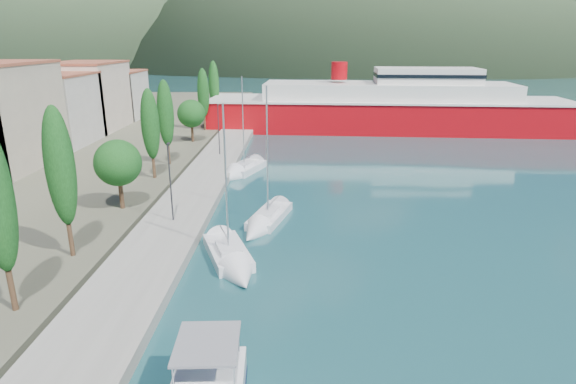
{
  "coord_description": "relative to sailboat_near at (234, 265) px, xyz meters",
  "views": [
    {
      "loc": [
        0.88,
        -19.76,
        14.27
      ],
      "look_at": [
        0.0,
        14.0,
        3.5
      ],
      "focal_mm": 30.0,
      "sensor_mm": 36.0,
      "label": 1
    }
  ],
  "objects": [
    {
      "name": "tree_row",
      "position": [
        -10.68,
        23.11,
        5.41
      ],
      "size": [
        3.82,
        63.61,
        10.16
      ],
      "color": "#47301E",
      "rests_on": "land_strip"
    },
    {
      "name": "sailboat_near",
      "position": [
        0.0,
        0.0,
        0.0
      ],
      "size": [
        5.05,
        8.3,
        11.46
      ],
      "color": "silver",
      "rests_on": "ground"
    },
    {
      "name": "town_buildings",
      "position": [
        -28.66,
        28.59,
        5.26
      ],
      "size": [
        9.2,
        69.2,
        11.3
      ],
      "color": "beige",
      "rests_on": "land_strip"
    },
    {
      "name": "sailboat_far",
      "position": [
        -2.6,
        22.46,
        0.01
      ],
      "size": [
        5.17,
        8.2,
        11.51
      ],
      "color": "silver",
      "rests_on": "ground"
    },
    {
      "name": "lamp_posts",
      "position": [
        -5.66,
        6.37,
        3.77
      ],
      "size": [
        0.15,
        46.78,
        6.06
      ],
      "color": "#2D2D33",
      "rests_on": "quay"
    },
    {
      "name": "sailboat_mid",
      "position": [
        1.2,
        7.18,
        -0.02
      ],
      "size": [
        4.26,
        8.46,
        11.77
      ],
      "color": "silver",
      "rests_on": "ground"
    },
    {
      "name": "ground",
      "position": [
        3.34,
        111.68,
        -0.31
      ],
      "size": [
        1400.0,
        1400.0,
        0.0
      ],
      "primitive_type": "plane",
      "color": "#1D4C51"
    },
    {
      "name": "quay",
      "position": [
        -5.66,
        17.68,
        0.09
      ],
      "size": [
        5.0,
        88.0,
        0.8
      ],
      "primitive_type": "cube",
      "color": "gray",
      "rests_on": "ground"
    },
    {
      "name": "ferry",
      "position": [
        18.49,
        50.68,
        3.16
      ],
      "size": [
        58.04,
        15.26,
        11.41
      ],
      "color": "#AB060E",
      "rests_on": "ground"
    }
  ]
}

